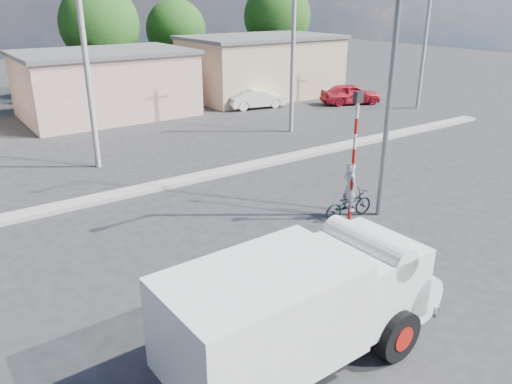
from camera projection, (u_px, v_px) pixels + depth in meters
ground_plane at (306, 263)px, 14.24m from camera, size 120.00×120.00×0.00m
median at (179, 181)px, 20.33m from camera, size 40.00×0.80×0.16m
truck at (308, 303)px, 9.94m from camera, size 6.18×2.65×2.52m
bicycle at (349, 204)px, 17.01m from camera, size 1.96×0.85×1.00m
cyclist at (349, 195)px, 16.89m from camera, size 0.46×0.65×1.67m
car_cream at (256, 98)px, 33.88m from camera, size 4.22×2.05×1.33m
car_red at (351, 94)px, 35.18m from camera, size 4.54×3.10×1.44m
traffic_pole at (355, 146)px, 16.14m from camera, size 0.28×0.18×4.36m
streetlight at (389, 70)px, 15.54m from camera, size 2.34×0.22×9.00m
building_row at (91, 83)px, 30.87m from camera, size 37.80×7.30×4.44m
tree_row at (95, 28)px, 36.17m from camera, size 43.62×7.43×8.42m
utility_poles at (198, 65)px, 23.66m from camera, size 35.40×0.24×8.00m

